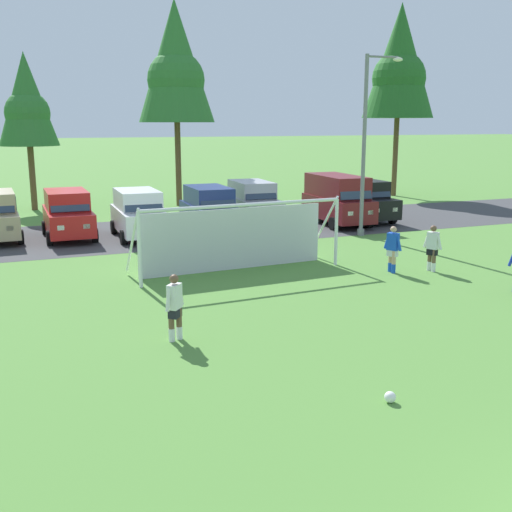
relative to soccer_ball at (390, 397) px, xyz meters
The scene contains 17 objects.
ground_plane 9.94m from the soccer_ball, 85.13° to the left, with size 400.00×400.00×0.00m, color #518438.
parking_lot_strip 19.58m from the soccer_ball, 87.53° to the left, with size 52.00×8.40×0.01m, color #3D3D3F.
soccer_ball is the anchor object (origin of this frame).
soccer_goal 11.07m from the soccer_ball, 85.21° to the left, with size 7.52×2.40×2.57m.
player_midfield_center 11.10m from the soccer_ball, 48.69° to the left, with size 0.40×0.72×1.64m.
player_defender_far 5.65m from the soccer_ball, 121.01° to the left, with size 0.60×0.56×1.64m.
player_winger_left 10.52m from the soccer_ball, 55.79° to the left, with size 0.39×0.73×1.64m.
parked_car_slot_center_left 20.10m from the soccer_ball, 101.50° to the left, with size 2.17×4.62×2.16m.
parked_car_slot_center 18.70m from the soccer_ball, 93.07° to the left, with size 2.19×4.63×2.16m.
parked_car_slot_center_right 19.02m from the soccer_ball, 82.61° to the left, with size 2.23×4.65×2.16m.
parked_car_slot_right 21.39m from the soccer_ball, 75.42° to the left, with size 2.32×4.69×2.16m.
parked_car_slot_far_right 20.76m from the soccer_ball, 63.56° to the left, with size 2.35×4.88×2.52m.
parked_car_slot_end 22.14m from the soccer_ball, 59.91° to the left, with size 2.23×4.65×2.16m.
tree_mid_left 31.03m from the soccer_ball, 99.56° to the left, with size 3.43×3.43×9.14m.
tree_center_back 30.10m from the soccer_ball, 82.96° to the left, with size 4.64×4.64×12.37m.
tree_mid_right 35.28m from the soccer_ball, 55.69° to the left, with size 4.91×4.91×13.10m.
street_lamp 18.16m from the soccer_ball, 59.98° to the left, with size 2.00×0.32×8.10m.
Camera 1 is at (-7.15, -3.87, 5.16)m, focal length 43.02 mm.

